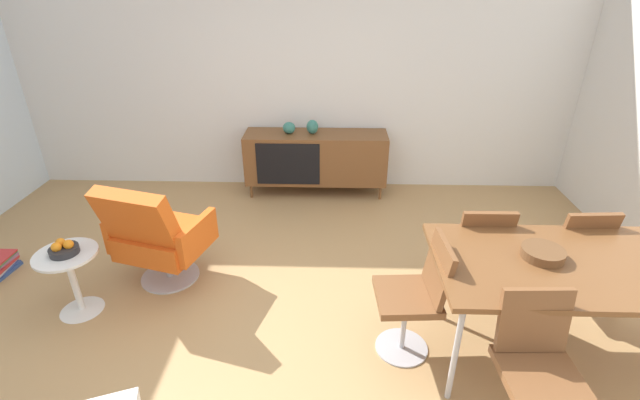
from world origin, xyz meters
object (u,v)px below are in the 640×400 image
(sideboard, at_px, (316,157))
(vase_sculptural_dark, at_px, (312,127))
(dining_chair_near_window, at_px, (417,294))
(dining_table, at_px, (565,268))
(dining_chair_front_left, at_px, (536,364))
(vase_cobalt, at_px, (289,128))
(dining_chair_back_right, at_px, (571,250))
(side_table_round, at_px, (72,276))
(fruit_bowl, at_px, (63,249))
(dining_chair_back_left, at_px, (477,248))
(lounge_chair_red, at_px, (157,234))
(wooden_bowl_on_table, at_px, (543,253))

(sideboard, height_order, vase_sculptural_dark, vase_sculptural_dark)
(dining_chair_near_window, bearing_deg, dining_table, -0.24)
(sideboard, height_order, dining_chair_front_left, dining_chair_front_left)
(dining_table, bearing_deg, vase_cobalt, 128.21)
(sideboard, distance_m, dining_chair_back_right, 2.75)
(side_table_round, bearing_deg, vase_cobalt, 56.27)
(fruit_bowl, bearing_deg, dining_chair_back_right, 3.67)
(sideboard, distance_m, dining_chair_front_left, 3.28)
(vase_cobalt, relative_size, dining_table, 0.09)
(dining_chair_back_left, bearing_deg, dining_table, -57.99)
(dining_chair_near_window, height_order, side_table_round, dining_chair_near_window)
(dining_table, xyz_separation_m, lounge_chair_red, (-2.84, 0.69, -0.23))
(vase_sculptural_dark, bearing_deg, fruit_bowl, -128.34)
(dining_chair_back_right, height_order, lounge_chair_red, lounge_chair_red)
(dining_table, xyz_separation_m, wooden_bowl_on_table, (-0.13, 0.05, 0.07))
(dining_chair_near_window, xyz_separation_m, fruit_bowl, (-2.47, 0.32, 0.09))
(dining_table, bearing_deg, lounge_chair_red, 166.36)
(dining_table, distance_m, dining_chair_back_right, 0.70)
(vase_cobalt, bearing_deg, side_table_round, -123.73)
(fruit_bowl, bearing_deg, vase_sculptural_dark, 51.66)
(dining_table, xyz_separation_m, dining_chair_near_window, (-0.89, 0.00, -0.23))
(dining_chair_front_left, bearing_deg, dining_chair_near_window, 133.64)
(vase_cobalt, height_order, fruit_bowl, vase_cobalt)
(dining_chair_back_right, bearing_deg, dining_chair_near_window, -155.93)
(dining_chair_back_right, xyz_separation_m, dining_chair_front_left, (-0.71, -1.12, 0.00))
(vase_sculptural_dark, relative_size, side_table_round, 0.30)
(vase_cobalt, distance_m, fruit_bowl, 2.58)
(lounge_chair_red, distance_m, fruit_bowl, 0.65)
(dining_chair_front_left, bearing_deg, fruit_bowl, 163.71)
(dining_table, bearing_deg, dining_chair_back_right, 57.68)
(side_table_round, bearing_deg, dining_table, -5.44)
(wooden_bowl_on_table, height_order, side_table_round, wooden_bowl_on_table)
(sideboard, relative_size, dining_chair_front_left, 1.87)
(side_table_round, height_order, fruit_bowl, fruit_bowl)
(lounge_chair_red, height_order, side_table_round, lounge_chair_red)
(lounge_chair_red, xyz_separation_m, fruit_bowl, (-0.53, -0.37, 0.09))
(dining_table, bearing_deg, dining_chair_back_left, 122.01)
(vase_sculptural_dark, xyz_separation_m, dining_chair_back_left, (1.32, -1.90, -0.33))
(dining_chair_back_left, relative_size, lounge_chair_red, 0.90)
(dining_chair_back_right, bearing_deg, lounge_chair_red, 177.68)
(dining_chair_near_window, distance_m, dining_chair_front_left, 0.78)
(sideboard, xyz_separation_m, dining_chair_back_right, (1.99, -1.90, 0.03))
(sideboard, distance_m, dining_chair_near_window, 2.56)
(vase_cobalt, height_order, lounge_chair_red, lounge_chair_red)
(dining_chair_back_right, xyz_separation_m, lounge_chair_red, (-3.19, 0.13, -0.00))
(dining_chair_back_right, relative_size, side_table_round, 1.65)
(sideboard, bearing_deg, lounge_chair_red, -124.12)
(vase_sculptural_dark, distance_m, fruit_bowl, 2.73)
(vase_cobalt, distance_m, dining_table, 3.13)
(wooden_bowl_on_table, height_order, dining_chair_near_window, dining_chair_near_window)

